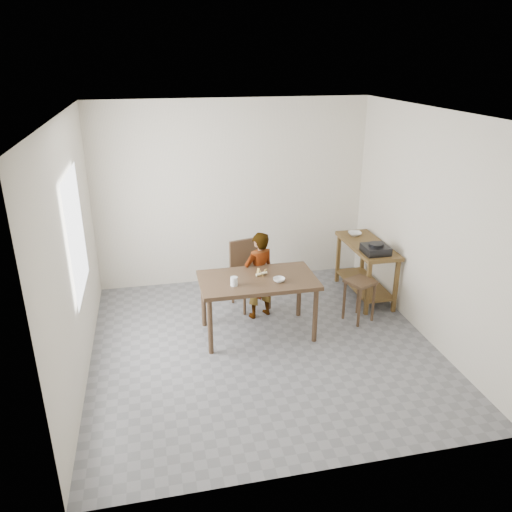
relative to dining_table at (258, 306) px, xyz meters
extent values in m
cube|color=slate|center=(0.00, -0.30, -0.40)|extent=(4.00, 4.00, 0.04)
cube|color=white|center=(0.00, -0.30, 2.35)|extent=(4.00, 4.00, 0.04)
cube|color=beige|center=(0.00, 1.72, 0.98)|extent=(4.00, 0.04, 2.70)
cube|color=beige|center=(0.00, -2.32, 0.98)|extent=(4.00, 0.04, 2.70)
cube|color=beige|center=(-2.02, -0.30, 0.98)|extent=(0.04, 4.00, 2.70)
cube|color=beige|center=(2.02, -0.30, 0.98)|extent=(0.04, 4.00, 2.70)
cube|color=white|center=(-1.97, -0.10, 1.12)|extent=(0.02, 1.10, 1.30)
imported|color=silver|center=(0.11, 0.43, 0.21)|extent=(0.50, 0.41, 1.18)
cylinder|color=silver|center=(-0.31, -0.13, 0.43)|extent=(0.10, 0.10, 0.11)
imported|color=silver|center=(0.23, -0.14, 0.40)|extent=(0.17, 0.17, 0.05)
imported|color=silver|center=(1.68, 1.07, 0.45)|extent=(0.23, 0.23, 0.05)
cube|color=black|center=(1.67, 0.34, 0.48)|extent=(0.32, 0.32, 0.11)
camera|label=1|loc=(-1.18, -5.31, 2.86)|focal=35.00mm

